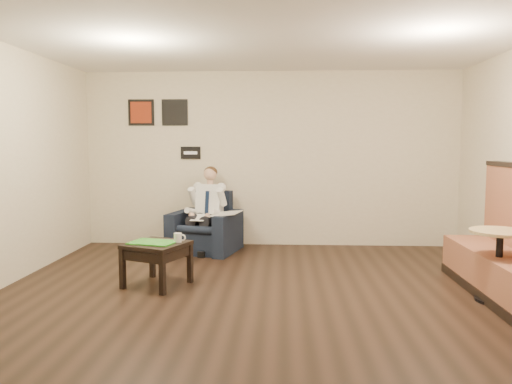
{
  "coord_description": "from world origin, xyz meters",
  "views": [
    {
      "loc": [
        0.19,
        -5.06,
        1.64
      ],
      "look_at": [
        -0.14,
        1.2,
        1.04
      ],
      "focal_mm": 35.0,
      "sensor_mm": 36.0,
      "label": 1
    }
  ],
  "objects_px": {
    "armchair": "(205,222)",
    "cafe_table": "(499,266)",
    "seated_man": "(202,212)",
    "smartphone": "(170,240)",
    "side_table": "(157,264)",
    "green_folder": "(153,242)",
    "coffee_mug": "(178,238)"
  },
  "relations": [
    {
      "from": "armchair",
      "to": "cafe_table",
      "type": "height_order",
      "value": "armchair"
    },
    {
      "from": "seated_man",
      "to": "smartphone",
      "type": "bearing_deg",
      "value": -80.98
    },
    {
      "from": "seated_man",
      "to": "side_table",
      "type": "xyz_separation_m",
      "value": [
        -0.25,
        -1.76,
        -0.37
      ]
    },
    {
      "from": "armchair",
      "to": "seated_man",
      "type": "distance_m",
      "value": 0.2
    },
    {
      "from": "green_folder",
      "to": "cafe_table",
      "type": "height_order",
      "value": "cafe_table"
    },
    {
      "from": "green_folder",
      "to": "cafe_table",
      "type": "bearing_deg",
      "value": -5.92
    },
    {
      "from": "side_table",
      "to": "coffee_mug",
      "type": "relative_size",
      "value": 5.79
    },
    {
      "from": "side_table",
      "to": "coffee_mug",
      "type": "bearing_deg",
      "value": 11.33
    },
    {
      "from": "coffee_mug",
      "to": "green_folder",
      "type": "bearing_deg",
      "value": -168.67
    },
    {
      "from": "green_folder",
      "to": "armchair",
      "type": "bearing_deg",
      "value": 80.59
    },
    {
      "from": "seated_man",
      "to": "side_table",
      "type": "distance_m",
      "value": 1.82
    },
    {
      "from": "green_folder",
      "to": "smartphone",
      "type": "height_order",
      "value": "green_folder"
    },
    {
      "from": "coffee_mug",
      "to": "armchair",
      "type": "bearing_deg",
      "value": 88.91
    },
    {
      "from": "seated_man",
      "to": "side_table",
      "type": "height_order",
      "value": "seated_man"
    },
    {
      "from": "cafe_table",
      "to": "coffee_mug",
      "type": "bearing_deg",
      "value": 172.7
    },
    {
      "from": "seated_man",
      "to": "green_folder",
      "type": "xyz_separation_m",
      "value": [
        -0.29,
        -1.77,
        -0.11
      ]
    },
    {
      "from": "armchair",
      "to": "cafe_table",
      "type": "xyz_separation_m",
      "value": [
        3.43,
        -2.27,
        -0.07
      ]
    },
    {
      "from": "green_folder",
      "to": "smartphone",
      "type": "bearing_deg",
      "value": 43.67
    },
    {
      "from": "armchair",
      "to": "seated_man",
      "type": "height_order",
      "value": "seated_man"
    },
    {
      "from": "armchair",
      "to": "smartphone",
      "type": "xyz_separation_m",
      "value": [
        -0.15,
        -1.73,
        0.06
      ]
    },
    {
      "from": "side_table",
      "to": "green_folder",
      "type": "relative_size",
      "value": 1.22
    },
    {
      "from": "seated_man",
      "to": "cafe_table",
      "type": "xyz_separation_m",
      "value": [
        3.46,
        -2.16,
        -0.24
      ]
    },
    {
      "from": "side_table",
      "to": "cafe_table",
      "type": "bearing_deg",
      "value": -6.11
    },
    {
      "from": "seated_man",
      "to": "armchair",
      "type": "bearing_deg",
      "value": 90.0
    },
    {
      "from": "smartphone",
      "to": "green_folder",
      "type": "bearing_deg",
      "value": -103.96
    },
    {
      "from": "smartphone",
      "to": "cafe_table",
      "type": "bearing_deg",
      "value": 23.77
    },
    {
      "from": "coffee_mug",
      "to": "cafe_table",
      "type": "height_order",
      "value": "cafe_table"
    },
    {
      "from": "coffee_mug",
      "to": "cafe_table",
      "type": "bearing_deg",
      "value": -7.3
    },
    {
      "from": "armchair",
      "to": "side_table",
      "type": "bearing_deg",
      "value": -84.82
    },
    {
      "from": "armchair",
      "to": "coffee_mug",
      "type": "distance_m",
      "value": 1.83
    },
    {
      "from": "seated_man",
      "to": "cafe_table",
      "type": "bearing_deg",
      "value": -18.55
    },
    {
      "from": "armchair",
      "to": "cafe_table",
      "type": "distance_m",
      "value": 4.12
    }
  ]
}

